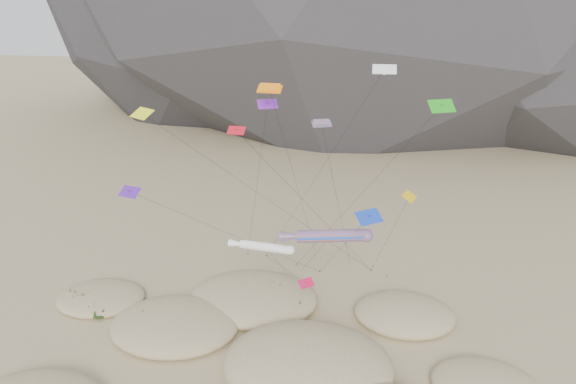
% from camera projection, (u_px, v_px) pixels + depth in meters
% --- Properties ---
extents(dunes, '(49.99, 34.28, 4.54)m').
position_uv_depth(dunes, '(263.00, 360.00, 51.82)').
color(dunes, '#CCB789').
rests_on(dunes, ground).
extents(dune_grass, '(43.19, 28.21, 1.60)m').
position_uv_depth(dune_grass, '(252.00, 360.00, 51.60)').
color(dune_grass, black).
rests_on(dune_grass, ground).
extents(kite_stakes, '(18.32, 3.85, 0.30)m').
position_uv_depth(kite_stakes, '(318.00, 264.00, 71.53)').
color(kite_stakes, '#3F2D1E').
rests_on(kite_stakes, ground).
extents(rainbow_tube_kite, '(8.90, 13.99, 11.98)m').
position_uv_depth(rainbow_tube_kite, '(328.00, 236.00, 53.16)').
color(rainbow_tube_kite, orange).
rests_on(rainbow_tube_kite, ground).
extents(white_tube_kite, '(7.15, 12.67, 9.67)m').
position_uv_depth(white_tube_kite, '(262.00, 247.00, 55.71)').
color(white_tube_kite, white).
rests_on(white_tube_kite, ground).
extents(orange_parafoil, '(3.52, 18.02, 24.92)m').
position_uv_depth(orange_parafoil, '(271.00, 92.00, 51.83)').
color(orange_parafoil, orange).
rests_on(orange_parafoil, ground).
extents(multi_parafoil, '(3.69, 12.78, 21.13)m').
position_uv_depth(multi_parafoil, '(322.00, 127.00, 54.97)').
color(multi_parafoil, red).
rests_on(multi_parafoil, ground).
extents(delta_kites, '(31.16, 21.77, 26.52)m').
position_uv_depth(delta_kites, '(297.00, 156.00, 52.53)').
color(delta_kites, green).
rests_on(delta_kites, ground).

